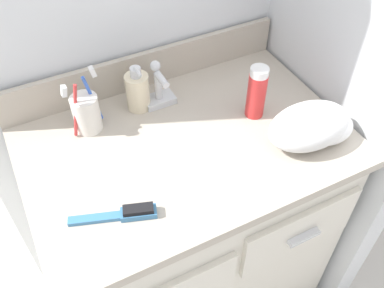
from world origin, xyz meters
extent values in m
plane|color=beige|center=(0.00, 0.00, 0.00)|extent=(6.00, 6.00, 0.00)
cube|color=silver|center=(0.48, 0.00, 1.10)|extent=(0.08, 0.66, 2.20)
cube|color=silver|center=(0.00, 0.00, 0.39)|extent=(0.84, 0.54, 0.78)
cube|color=silver|center=(0.21, -0.28, 0.61)|extent=(0.37, 0.02, 0.19)
cube|color=silver|center=(0.21, -0.30, 0.61)|extent=(0.10, 0.02, 0.01)
cube|color=#B2A899|center=(0.00, 0.00, 0.79)|extent=(0.87, 0.58, 0.03)
ellipsoid|color=#A49A8C|center=(0.00, 0.00, 0.73)|extent=(0.34, 0.31, 0.15)
cylinder|color=silver|center=(0.00, 0.00, 0.66)|extent=(0.03, 0.03, 0.01)
cube|color=#B2A899|center=(0.00, 0.28, 0.86)|extent=(0.87, 0.02, 0.11)
cube|color=silver|center=(0.00, 0.18, 0.82)|extent=(0.09, 0.06, 0.02)
cylinder|color=silver|center=(0.00, 0.18, 0.87)|extent=(0.02, 0.02, 0.08)
cylinder|color=silver|center=(0.00, 0.15, 0.91)|extent=(0.02, 0.06, 0.02)
sphere|color=silver|center=(0.00, 0.19, 0.93)|extent=(0.03, 0.03, 0.03)
cylinder|color=white|center=(-0.22, 0.17, 0.86)|extent=(0.07, 0.07, 0.11)
cylinder|color=blue|center=(-0.19, 0.18, 0.89)|extent=(0.04, 0.02, 0.16)
cube|color=white|center=(-0.17, 0.19, 0.97)|extent=(0.02, 0.02, 0.03)
cylinder|color=#D13838|center=(-0.24, 0.16, 0.89)|extent=(0.04, 0.02, 0.15)
cube|color=white|center=(-0.26, 0.16, 0.97)|extent=(0.02, 0.02, 0.03)
cylinder|color=beige|center=(-0.06, 0.19, 0.86)|extent=(0.07, 0.07, 0.11)
cylinder|color=silver|center=(-0.06, 0.19, 0.93)|extent=(0.03, 0.03, 0.03)
cylinder|color=silver|center=(-0.06, 0.17, 0.94)|extent=(0.01, 0.04, 0.01)
cylinder|color=red|center=(0.22, 0.02, 0.88)|extent=(0.05, 0.05, 0.14)
cylinder|color=white|center=(0.22, 0.02, 0.95)|extent=(0.05, 0.05, 0.02)
cube|color=teal|center=(-0.30, -0.13, 0.81)|extent=(0.12, 0.06, 0.01)
cube|color=teal|center=(-0.20, -0.16, 0.82)|extent=(0.09, 0.06, 0.02)
cube|color=black|center=(-0.20, -0.16, 0.83)|extent=(0.07, 0.05, 0.01)
ellipsoid|color=white|center=(0.29, -0.13, 0.86)|extent=(0.24, 0.15, 0.10)
ellipsoid|color=white|center=(0.34, -0.15, 0.84)|extent=(0.14, 0.11, 0.07)
camera|label=1|loc=(-0.35, -0.72, 1.63)|focal=40.00mm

